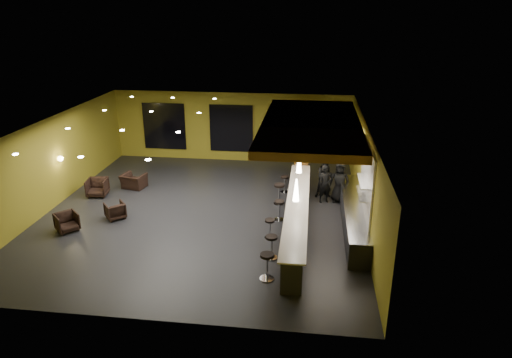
# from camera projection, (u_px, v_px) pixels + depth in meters

# --- Properties ---
(floor) EXTENTS (12.00, 13.00, 0.10)m
(floor) POSITION_uv_depth(u_px,v_px,m) (203.00, 214.00, 17.71)
(floor) COLOR black
(floor) RESTS_ON ground
(ceiling) EXTENTS (12.00, 13.00, 0.10)m
(ceiling) POSITION_uv_depth(u_px,v_px,m) (199.00, 123.00, 16.42)
(ceiling) COLOR black
(wall_back) EXTENTS (12.00, 0.10, 3.50)m
(wall_back) POSITION_uv_depth(u_px,v_px,m) (232.00, 127.00, 23.14)
(wall_back) COLOR olive
(wall_back) RESTS_ON floor
(wall_front) EXTENTS (12.00, 0.10, 3.50)m
(wall_front) POSITION_uv_depth(u_px,v_px,m) (138.00, 261.00, 10.99)
(wall_front) COLOR olive
(wall_front) RESTS_ON floor
(wall_left) EXTENTS (0.10, 13.00, 3.50)m
(wall_left) POSITION_uv_depth(u_px,v_px,m) (50.00, 164.00, 17.76)
(wall_left) COLOR olive
(wall_left) RESTS_ON floor
(wall_right) EXTENTS (0.10, 13.00, 3.50)m
(wall_right) POSITION_uv_depth(u_px,v_px,m) (366.00, 177.00, 16.37)
(wall_right) COLOR olive
(wall_right) RESTS_ON floor
(wood_soffit) EXTENTS (3.60, 8.00, 0.28)m
(wood_soffit) POSITION_uv_depth(u_px,v_px,m) (311.00, 125.00, 16.96)
(wood_soffit) COLOR #AA7031
(wood_soffit) RESTS_ON ceiling
(window_left) EXTENTS (2.20, 0.06, 2.40)m
(window_left) POSITION_uv_depth(u_px,v_px,m) (164.00, 126.00, 23.46)
(window_left) COLOR black
(window_left) RESTS_ON wall_back
(window_center) EXTENTS (2.20, 0.06, 2.40)m
(window_center) POSITION_uv_depth(u_px,v_px,m) (231.00, 128.00, 23.05)
(window_center) COLOR black
(window_center) RESTS_ON wall_back
(window_right) EXTENTS (2.20, 0.06, 2.40)m
(window_right) POSITION_uv_depth(u_px,v_px,m) (291.00, 130.00, 22.71)
(window_right) COLOR black
(window_right) RESTS_ON wall_back
(tile_backsplash) EXTENTS (0.06, 3.20, 2.40)m
(tile_backsplash) POSITION_uv_depth(u_px,v_px,m) (367.00, 181.00, 15.36)
(tile_backsplash) COLOR white
(tile_backsplash) RESTS_ON wall_right
(bar_counter) EXTENTS (0.60, 8.00, 1.00)m
(bar_counter) POSITION_uv_depth(u_px,v_px,m) (297.00, 217.00, 16.16)
(bar_counter) COLOR black
(bar_counter) RESTS_ON floor
(bar_top) EXTENTS (0.78, 8.10, 0.05)m
(bar_top) POSITION_uv_depth(u_px,v_px,m) (297.00, 204.00, 15.98)
(bar_top) COLOR silver
(bar_top) RESTS_ON bar_counter
(prep_counter) EXTENTS (0.70, 6.00, 0.86)m
(prep_counter) POSITION_uv_depth(u_px,v_px,m) (353.00, 216.00, 16.42)
(prep_counter) COLOR black
(prep_counter) RESTS_ON floor
(prep_top) EXTENTS (0.72, 6.00, 0.03)m
(prep_top) POSITION_uv_depth(u_px,v_px,m) (354.00, 204.00, 16.26)
(prep_top) COLOR silver
(prep_top) RESTS_ON prep_counter
(wall_shelf_lower) EXTENTS (0.30, 1.50, 0.03)m
(wall_shelf_lower) POSITION_uv_depth(u_px,v_px,m) (362.00, 194.00, 15.34)
(wall_shelf_lower) COLOR silver
(wall_shelf_lower) RESTS_ON wall_right
(wall_shelf_upper) EXTENTS (0.30, 1.50, 0.03)m
(wall_shelf_upper) POSITION_uv_depth(u_px,v_px,m) (363.00, 181.00, 15.18)
(wall_shelf_upper) COLOR silver
(wall_shelf_upper) RESTS_ON wall_right
(column) EXTENTS (0.60, 0.60, 3.50)m
(column) POSITION_uv_depth(u_px,v_px,m) (302.00, 146.00, 19.98)
(column) COLOR #8F5920
(column) RESTS_ON floor
(wall_sconce) EXTENTS (0.22, 0.22, 0.22)m
(wall_sconce) POSITION_uv_depth(u_px,v_px,m) (60.00, 159.00, 18.19)
(wall_sconce) COLOR #FFE5B2
(wall_sconce) RESTS_ON wall_left
(pendant_0) EXTENTS (0.20, 0.20, 0.70)m
(pendant_0) POSITION_uv_depth(u_px,v_px,m) (296.00, 190.00, 13.65)
(pendant_0) COLOR white
(pendant_0) RESTS_ON wood_soffit
(pendant_1) EXTENTS (0.20, 0.20, 0.70)m
(pendant_1) POSITION_uv_depth(u_px,v_px,m) (299.00, 163.00, 15.97)
(pendant_1) COLOR white
(pendant_1) RESTS_ON wood_soffit
(pendant_2) EXTENTS (0.20, 0.20, 0.70)m
(pendant_2) POSITION_uv_depth(u_px,v_px,m) (301.00, 143.00, 18.29)
(pendant_2) COLOR white
(pendant_2) RESTS_ON wood_soffit
(staff_a) EXTENTS (0.67, 0.57, 1.57)m
(staff_a) POSITION_uv_depth(u_px,v_px,m) (325.00, 184.00, 18.37)
(staff_a) COLOR black
(staff_a) RESTS_ON floor
(staff_b) EXTENTS (0.94, 0.79, 1.74)m
(staff_b) POSITION_uv_depth(u_px,v_px,m) (326.00, 177.00, 18.85)
(staff_b) COLOR black
(staff_b) RESTS_ON floor
(staff_c) EXTENTS (0.90, 0.65, 1.71)m
(staff_c) POSITION_uv_depth(u_px,v_px,m) (340.00, 182.00, 18.38)
(staff_c) COLOR black
(staff_c) RESTS_ON floor
(armchair_a) EXTENTS (1.03, 1.02, 0.67)m
(armchair_a) POSITION_uv_depth(u_px,v_px,m) (67.00, 222.00, 16.16)
(armchair_a) COLOR black
(armchair_a) RESTS_ON floor
(armchair_b) EXTENTS (0.95, 0.96, 0.62)m
(armchair_b) POSITION_uv_depth(u_px,v_px,m) (115.00, 210.00, 17.12)
(armchair_b) COLOR black
(armchair_b) RESTS_ON floor
(armchair_c) EXTENTS (0.91, 0.93, 0.75)m
(armchair_c) POSITION_uv_depth(u_px,v_px,m) (97.00, 187.00, 19.13)
(armchair_c) COLOR black
(armchair_c) RESTS_ON floor
(armchair_d) EXTENTS (1.13, 1.03, 0.63)m
(armchair_d) POSITION_uv_depth(u_px,v_px,m) (134.00, 181.00, 19.98)
(armchair_d) COLOR black
(armchair_d) RESTS_ON floor
(bar_stool_0) EXTENTS (0.42, 0.42, 0.84)m
(bar_stool_0) POSITION_uv_depth(u_px,v_px,m) (267.00, 263.00, 13.20)
(bar_stool_0) COLOR silver
(bar_stool_0) RESTS_ON floor
(bar_stool_1) EXTENTS (0.40, 0.40, 0.78)m
(bar_stool_1) POSITION_uv_depth(u_px,v_px,m) (271.00, 244.00, 14.33)
(bar_stool_1) COLOR silver
(bar_stool_1) RESTS_ON floor
(bar_stool_2) EXTENTS (0.36, 0.36, 0.71)m
(bar_stool_2) POSITION_uv_depth(u_px,v_px,m) (270.00, 226.00, 15.59)
(bar_stool_2) COLOR silver
(bar_stool_2) RESTS_ON floor
(bar_stool_3) EXTENTS (0.39, 0.39, 0.78)m
(bar_stool_3) POSITION_uv_depth(u_px,v_px,m) (279.00, 208.00, 16.90)
(bar_stool_3) COLOR silver
(bar_stool_3) RESTS_ON floor
(bar_stool_4) EXTENTS (0.44, 0.44, 0.86)m
(bar_stool_4) POSITION_uv_depth(u_px,v_px,m) (279.00, 192.00, 18.24)
(bar_stool_4) COLOR silver
(bar_stool_4) RESTS_ON floor
(bar_stool_5) EXTENTS (0.37, 0.37, 0.74)m
(bar_stool_5) POSITION_uv_depth(u_px,v_px,m) (285.00, 182.00, 19.44)
(bar_stool_5) COLOR silver
(bar_stool_5) RESTS_ON floor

